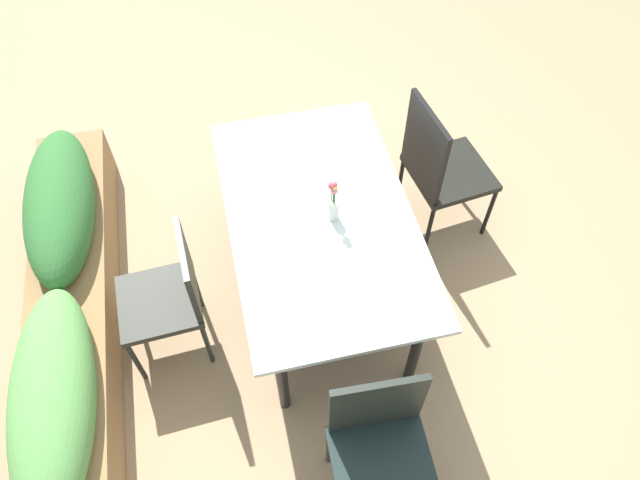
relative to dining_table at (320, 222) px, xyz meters
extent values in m
plane|color=#9E7F5B|center=(-0.07, -0.01, -0.68)|extent=(12.00, 12.00, 0.00)
cube|color=#B2C6C1|center=(0.00, 0.00, 0.05)|extent=(1.65, 0.98, 0.03)
cube|color=black|center=(0.00, 0.00, 0.02)|extent=(1.62, 0.96, 0.02)
cylinder|color=black|center=(-0.69, -0.36, -0.32)|extent=(0.06, 0.06, 0.71)
cylinder|color=black|center=(0.69, -0.36, -0.32)|extent=(0.06, 0.06, 0.71)
cylinder|color=black|center=(-0.69, 0.36, -0.32)|extent=(0.06, 0.06, 0.71)
cylinder|color=black|center=(0.69, 0.36, -0.32)|extent=(0.06, 0.06, 0.71)
cube|color=#272822|center=(-0.16, 0.93, -0.24)|extent=(0.45, 0.45, 0.04)
cube|color=black|center=(-0.15, 0.73, -0.02)|extent=(0.41, 0.05, 0.42)
cylinder|color=black|center=(-0.36, 1.11, -0.46)|extent=(0.03, 0.03, 0.43)
cylinder|color=black|center=(0.03, 1.13, -0.46)|extent=(0.03, 0.03, 0.43)
cylinder|color=black|center=(-0.34, 0.72, -0.46)|extent=(0.03, 0.03, 0.43)
cylinder|color=black|center=(0.05, 0.74, -0.46)|extent=(0.03, 0.03, 0.43)
cube|color=black|center=(0.37, -0.93, -0.22)|extent=(0.53, 0.53, 0.04)
cube|color=black|center=(0.34, -0.71, 0.07)|extent=(0.45, 0.09, 0.54)
cylinder|color=black|center=(0.61, -1.12, -0.45)|extent=(0.03, 0.03, 0.45)
cylinder|color=black|center=(0.18, -1.17, -0.45)|extent=(0.03, 0.03, 0.45)
cylinder|color=black|center=(0.56, -0.68, -0.45)|extent=(0.03, 0.03, 0.45)
cylinder|color=black|center=(0.13, -0.74, -0.45)|extent=(0.03, 0.03, 0.45)
cube|color=black|center=(-1.26, 0.00, -0.23)|extent=(0.48, 0.48, 0.04)
cube|color=black|center=(-1.05, -0.01, 0.00)|extent=(0.05, 0.43, 0.45)
cylinder|color=black|center=(-1.07, -0.22, -0.46)|extent=(0.03, 0.03, 0.43)
cylinder|color=black|center=(-1.05, 0.20, -0.46)|extent=(0.03, 0.03, 0.43)
cylinder|color=silver|center=(-0.04, -0.06, 0.13)|extent=(0.05, 0.05, 0.13)
cylinder|color=#2D662D|center=(-0.04, -0.06, 0.22)|extent=(0.01, 0.01, 0.13)
sphere|color=pink|center=(-0.04, -0.06, 0.28)|extent=(0.04, 0.04, 0.04)
cylinder|color=#2D662D|center=(-0.05, -0.07, 0.23)|extent=(0.00, 0.01, 0.16)
sphere|color=#EFCC4C|center=(-0.05, -0.07, 0.32)|extent=(0.02, 0.02, 0.02)
cylinder|color=#2D662D|center=(-0.02, -0.06, 0.23)|extent=(0.01, 0.01, 0.15)
sphere|color=#DB4C56|center=(-0.02, -0.06, 0.31)|extent=(0.04, 0.04, 0.04)
cylinder|color=#2D662D|center=(-0.04, -0.06, 0.24)|extent=(0.01, 0.01, 0.17)
sphere|color=#DB4C56|center=(-0.04, -0.06, 0.33)|extent=(0.04, 0.04, 0.04)
cube|color=olive|center=(0.03, 1.46, -0.50)|extent=(2.74, 0.44, 0.35)
ellipsoid|color=#569347|center=(-0.59, 1.46, -0.22)|extent=(1.23, 0.40, 0.36)
ellipsoid|color=#2D662D|center=(0.65, 1.46, -0.20)|extent=(1.23, 0.40, 0.40)
camera|label=1|loc=(-1.92, 0.44, 2.50)|focal=32.97mm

